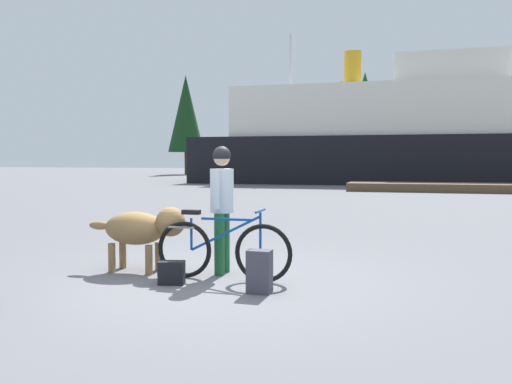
# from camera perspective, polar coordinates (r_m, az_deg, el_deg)

# --- Properties ---
(ground_plane) EXTENTS (160.00, 160.00, 0.00)m
(ground_plane) POSITION_cam_1_polar(r_m,az_deg,el_deg) (6.94, -5.42, -9.56)
(ground_plane) COLOR slate
(bicycle) EXTENTS (1.83, 0.44, 0.93)m
(bicycle) POSITION_cam_1_polar(r_m,az_deg,el_deg) (6.94, -3.65, -6.14)
(bicycle) COLOR black
(bicycle) RESTS_ON ground_plane
(person_cyclist) EXTENTS (0.32, 0.53, 1.75)m
(person_cyclist) POSITION_cam_1_polar(r_m,az_deg,el_deg) (7.27, -3.67, -0.52)
(person_cyclist) COLOR #19592D
(person_cyclist) RESTS_ON ground_plane
(dog) EXTENTS (1.47, 0.54, 0.92)m
(dog) POSITION_cam_1_polar(r_m,az_deg,el_deg) (7.58, -12.09, -3.82)
(dog) COLOR olive
(dog) RESTS_ON ground_plane
(backpack) EXTENTS (0.28, 0.20, 0.51)m
(backpack) POSITION_cam_1_polar(r_m,az_deg,el_deg) (6.31, 0.38, -8.51)
(backpack) COLOR #3F3F4C
(backpack) RESTS_ON ground_plane
(handbag_pannier) EXTENTS (0.35, 0.25, 0.29)m
(handbag_pannier) POSITION_cam_1_polar(r_m,az_deg,el_deg) (6.84, -9.02, -8.53)
(handbag_pannier) COLOR black
(handbag_pannier) RESTS_ON ground_plane
(dock_pier) EXTENTS (12.37, 2.48, 0.40)m
(dock_pier) POSITION_cam_1_polar(r_m,az_deg,el_deg) (27.50, 22.82, 0.41)
(dock_pier) COLOR brown
(dock_pier) RESTS_ON ground_plane
(ferry_boat) EXTENTS (26.77, 7.52, 8.58)m
(ferry_boat) POSITION_cam_1_polar(r_m,az_deg,el_deg) (35.66, 15.59, 5.72)
(ferry_boat) COLOR black
(ferry_boat) RESTS_ON ground_plane
(sailboat_moored) EXTENTS (7.66, 2.15, 9.85)m
(sailboat_moored) POSITION_cam_1_polar(r_m,az_deg,el_deg) (35.90, 3.65, 1.85)
(sailboat_moored) COLOR silver
(sailboat_moored) RESTS_ON ground_plane
(pine_tree_far_left) EXTENTS (3.65, 3.65, 10.07)m
(pine_tree_far_left) POSITION_cam_1_polar(r_m,az_deg,el_deg) (55.17, -7.51, 8.30)
(pine_tree_far_left) COLOR #4C331E
(pine_tree_far_left) RESTS_ON ground_plane
(pine_tree_center) EXTENTS (3.95, 3.95, 9.00)m
(pine_tree_center) POSITION_cam_1_polar(r_m,az_deg,el_deg) (51.92, 9.11, 7.95)
(pine_tree_center) COLOR #4C331E
(pine_tree_center) RESTS_ON ground_plane
(pine_tree_mid_back) EXTENTS (4.28, 4.28, 10.54)m
(pine_tree_mid_back) POSITION_cam_1_polar(r_m,az_deg,el_deg) (56.96, 11.55, 8.73)
(pine_tree_mid_back) COLOR #4C331E
(pine_tree_mid_back) RESTS_ON ground_plane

